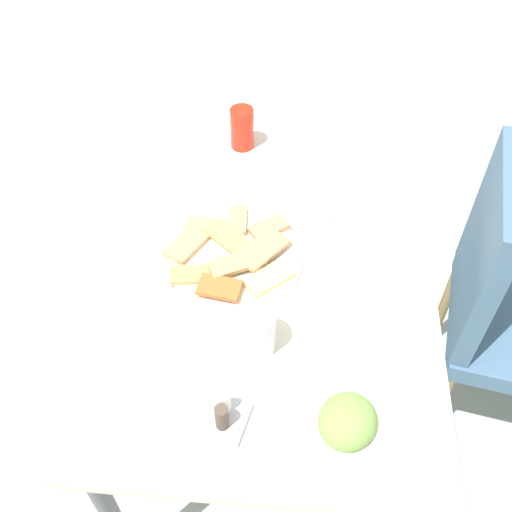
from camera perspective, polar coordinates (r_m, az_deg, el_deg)
ground_plane at (r=2.00m, az=0.99°, el=-14.29°), size 6.00×6.00×0.00m
dining_table at (r=1.47m, az=1.30°, el=-3.21°), size 1.09×0.77×0.70m
dining_chair at (r=1.72m, az=23.07°, el=-3.87°), size 0.49×0.49×0.91m
pide_platter at (r=1.42m, az=-2.15°, el=0.11°), size 0.32×0.34×0.04m
salad_plate_greens at (r=1.18m, az=8.72°, el=-15.56°), size 0.21×0.21×0.07m
soda_can at (r=1.71m, az=-1.35°, el=12.14°), size 0.08×0.08×0.12m
drinking_glass at (r=1.23m, az=0.09°, el=-7.23°), size 0.08×0.08×0.11m
paper_napkin at (r=1.59m, az=5.14°, el=5.76°), size 0.19×0.19×0.00m
fork at (r=1.58m, az=4.50°, el=5.92°), size 0.16×0.07×0.00m
spoon at (r=1.58m, az=5.80°, el=5.83°), size 0.17×0.09×0.00m
condiment_caddy at (r=1.18m, az=-3.16°, el=-14.93°), size 0.11×0.11×0.08m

